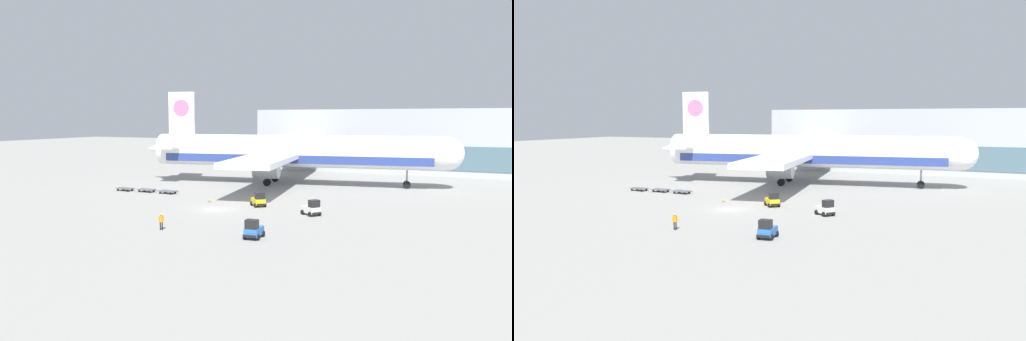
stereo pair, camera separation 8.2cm
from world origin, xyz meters
The scene contains 11 objects.
ground_plane centered at (0.00, 0.00, 0.00)m, with size 400.00×400.00×0.00m, color gray.
terminal_building centered at (28.00, 61.06, 6.99)m, with size 90.00×18.20×14.00m.
airplane_main centered at (0.07, 27.95, 5.84)m, with size 57.81×48.66×17.00m.
baggage_tug_foreground centered at (4.29, 4.51, 0.88)m, with size 2.70×2.76×2.00m.
baggage_tug_mid centered at (11.14, -12.36, 0.88)m, with size 1.81×2.56×2.00m.
baggage_tug_far centered at (12.82, 1.48, 0.88)m, with size 2.80×2.64×2.00m.
baggage_dolly_lead centered at (-21.97, 9.02, 0.39)m, with size 3.74×1.66×0.48m.
baggage_dolly_second centered at (-17.86, 9.35, 0.39)m, with size 3.74×1.66×0.48m.
baggage_dolly_third centered at (-13.72, 9.30, 0.39)m, with size 3.74×1.66×0.48m.
ground_crew_near centered at (0.50, -12.95, 1.08)m, with size 0.52×0.36×1.83m.
traffic_cone_near centered at (-3.67, 5.04, 0.29)m, with size 0.40×0.40×0.59m.
Camera 1 is at (31.37, -56.98, 11.97)m, focal length 35.00 mm.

